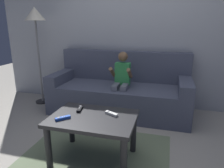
{
  "coord_description": "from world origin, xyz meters",
  "views": [
    {
      "loc": [
        0.55,
        -1.65,
        1.29
      ],
      "look_at": [
        -0.09,
        0.67,
        0.6
      ],
      "focal_mm": 33.65,
      "sensor_mm": 36.0,
      "label": 1
    }
  ],
  "objects": [
    {
      "name": "ground_plane",
      "position": [
        0.0,
        0.0,
        0.0
      ],
      "size": [
        9.35,
        9.35,
        0.0
      ],
      "primitive_type": "plane",
      "color": "#9E998E"
    },
    {
      "name": "game_remote_blue_center",
      "position": [
        -0.35,
        -0.09,
        0.47
      ],
      "size": [
        0.12,
        0.13,
        0.03
      ],
      "color": "blue",
      "rests_on": "coffee_table"
    },
    {
      "name": "game_remote_black_near_edge",
      "position": [
        -0.29,
        0.15,
        0.47
      ],
      "size": [
        0.06,
        0.14,
        0.03
      ],
      "color": "black",
      "rests_on": "coffee_table"
    },
    {
      "name": "person_seated_on_couch",
      "position": [
        -0.08,
        1.11,
        0.54
      ],
      "size": [
        0.29,
        0.36,
        0.92
      ],
      "color": "slate",
      "rests_on": "ground"
    },
    {
      "name": "floor_lamp",
      "position": [
        -1.51,
        1.3,
        1.34
      ],
      "size": [
        0.32,
        0.32,
        1.55
      ],
      "color": "black",
      "rests_on": "ground"
    },
    {
      "name": "game_remote_white_far_corner",
      "position": [
        0.05,
        0.13,
        0.47
      ],
      "size": [
        0.14,
        0.09,
        0.03
      ],
      "color": "white",
      "rests_on": "coffee_table"
    },
    {
      "name": "area_rug",
      "position": [
        -0.11,
        0.04,
        0.0
      ],
      "size": [
        1.45,
        1.27,
        0.01
      ],
      "primitive_type": "cube",
      "color": "#6B7A5B",
      "rests_on": "ground"
    },
    {
      "name": "coffee_table",
      "position": [
        -0.11,
        0.04,
        0.38
      ],
      "size": [
        0.8,
        0.57,
        0.46
      ],
      "color": "#232326",
      "rests_on": "ground"
    },
    {
      "name": "couch",
      "position": [
        -0.14,
        1.29,
        0.3
      ],
      "size": [
        2.02,
        0.8,
        0.89
      ],
      "color": "#474C60",
      "rests_on": "ground"
    },
    {
      "name": "wall_back",
      "position": [
        0.0,
        1.68,
        1.25
      ],
      "size": [
        4.68,
        0.05,
        2.5
      ],
      "primitive_type": "cube",
      "color": "#999EA8",
      "rests_on": "ground"
    }
  ]
}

